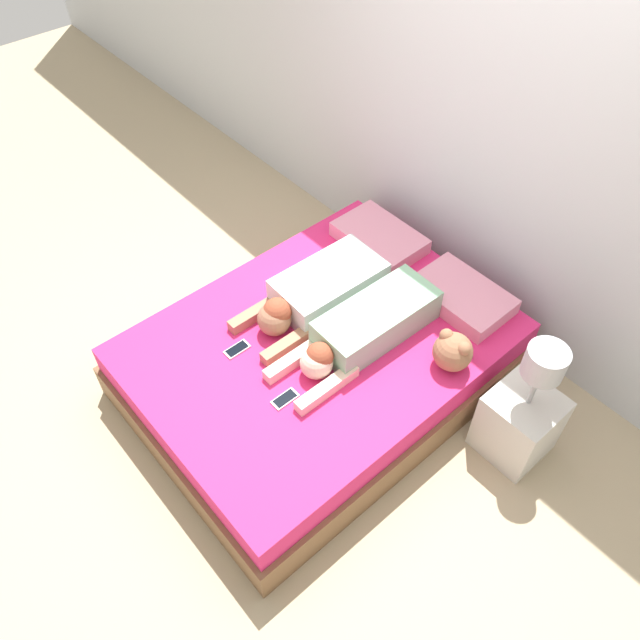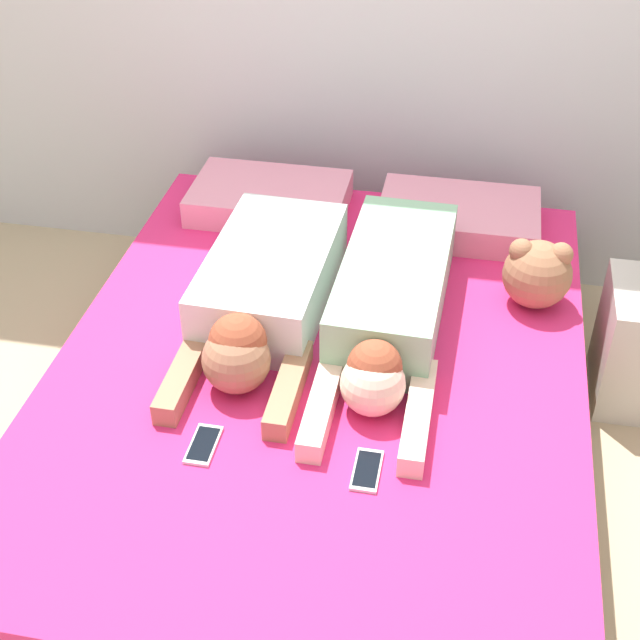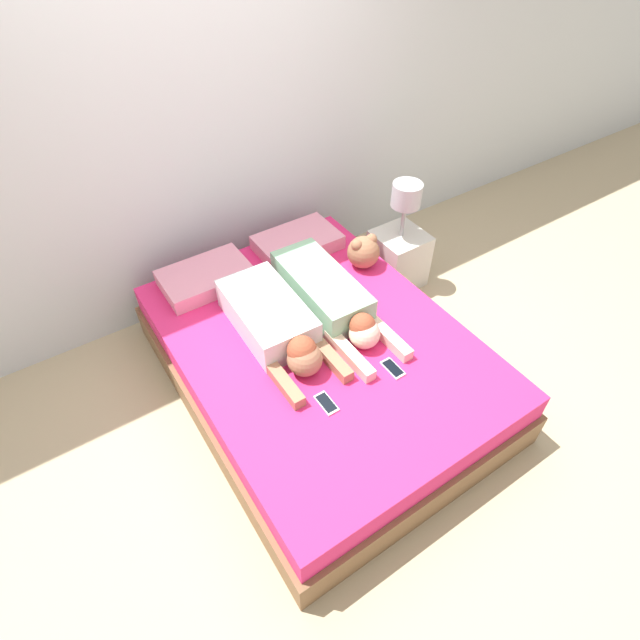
# 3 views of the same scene
# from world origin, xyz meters

# --- Properties ---
(ground_plane) EXTENTS (12.00, 12.00, 0.00)m
(ground_plane) POSITION_xyz_m (0.00, 0.00, 0.00)
(ground_plane) COLOR tan
(wall_back) EXTENTS (12.00, 0.06, 2.60)m
(wall_back) POSITION_xyz_m (0.00, 1.25, 1.30)
(wall_back) COLOR silver
(wall_back) RESTS_ON ground_plane
(bed) EXTENTS (1.67, 2.20, 0.44)m
(bed) POSITION_xyz_m (0.00, 0.00, 0.21)
(bed) COLOR brown
(bed) RESTS_ON ground_plane
(pillow_head_left) EXTENTS (0.59, 0.39, 0.11)m
(pillow_head_left) POSITION_xyz_m (-0.36, 0.85, 0.49)
(pillow_head_left) COLOR pink
(pillow_head_left) RESTS_ON bed
(pillow_head_right) EXTENTS (0.59, 0.39, 0.11)m
(pillow_head_right) POSITION_xyz_m (0.36, 0.85, 0.49)
(pillow_head_right) COLOR pink
(pillow_head_right) RESTS_ON bed
(person_left) EXTENTS (0.39, 0.99, 0.23)m
(person_left) POSITION_xyz_m (-0.21, 0.16, 0.54)
(person_left) COLOR silver
(person_left) RESTS_ON bed
(person_right) EXTENTS (0.34, 1.10, 0.22)m
(person_right) POSITION_xyz_m (0.19, 0.17, 0.54)
(person_right) COLOR #8CBF99
(person_right) RESTS_ON bed
(cell_phone_left) EXTENTS (0.07, 0.15, 0.01)m
(cell_phone_left) POSITION_xyz_m (-0.24, -0.43, 0.44)
(cell_phone_left) COLOR silver
(cell_phone_left) RESTS_ON bed
(cell_phone_right) EXTENTS (0.07, 0.15, 0.01)m
(cell_phone_right) POSITION_xyz_m (0.21, -0.44, 0.44)
(cell_phone_right) COLOR silver
(cell_phone_right) RESTS_ON bed
(plush_toy) EXTENTS (0.23, 0.23, 0.24)m
(plush_toy) POSITION_xyz_m (0.64, 0.42, 0.56)
(plush_toy) COLOR #996647
(plush_toy) RESTS_ON bed
(nightstand) EXTENTS (0.37, 0.37, 0.88)m
(nightstand) POSITION_xyz_m (1.10, 0.54, 0.29)
(nightstand) COLOR beige
(nightstand) RESTS_ON ground_plane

